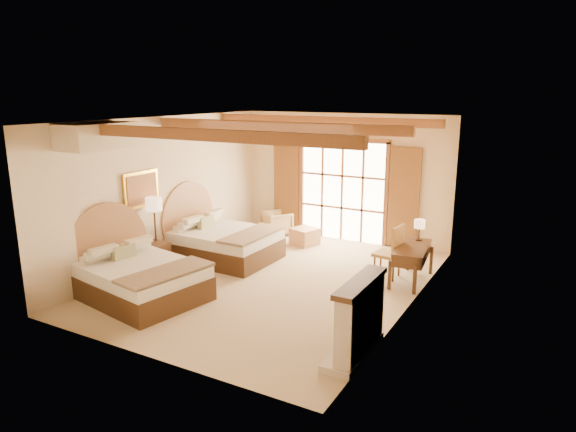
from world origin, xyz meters
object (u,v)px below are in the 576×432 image
Objects in this scene: nightstand at (154,258)px; desk at (412,263)px; armchair at (277,223)px; bed_far at (219,239)px; bed_near at (135,274)px.

nightstand is 0.45× the size of desk.
desk is (4.10, -1.70, 0.08)m from armchair.
bed_far is at bearing -178.10° from desk.
bed_near is at bearing -88.55° from bed_far.
bed_far is (-0.02, 2.61, 0.01)m from bed_near.
nightstand reaches higher than armchair.
nightstand is (-0.62, 1.14, -0.12)m from bed_near.
bed_near is at bearing -57.33° from nightstand.
bed_far is 3.29× the size of armchair.
armchair is 0.49× the size of desk.
nightstand is at bearing -163.12° from desk.
bed_near is 4.96m from armchair.
desk is (4.27, 0.65, -0.06)m from bed_far.
nightstand is 3.90m from armchair.
nightstand is at bearing 128.89° from bed_near.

